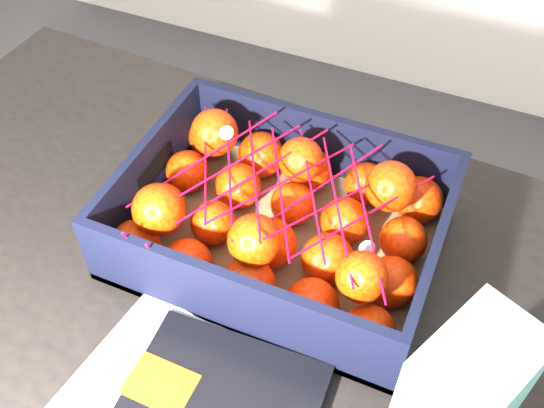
% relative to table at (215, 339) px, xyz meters
% --- Properties ---
extents(table, '(1.24, 0.85, 0.75)m').
position_rel_table_xyz_m(table, '(0.00, 0.00, 0.00)').
color(table, black).
rests_on(table, ground).
extents(produce_crate, '(0.40, 0.30, 0.11)m').
position_rel_table_xyz_m(produce_crate, '(0.05, 0.12, 0.13)').
color(produce_crate, brown).
rests_on(produce_crate, table).
extents(clementine_heap, '(0.38, 0.28, 0.12)m').
position_rel_table_xyz_m(clementine_heap, '(0.05, 0.12, 0.15)').
color(clementine_heap, red).
rests_on(clementine_heap, produce_crate).
extents(mesh_net, '(0.33, 0.27, 0.09)m').
position_rel_table_xyz_m(mesh_net, '(0.04, 0.11, 0.21)').
color(mesh_net, red).
rests_on(mesh_net, clementine_heap).
extents(retail_carton, '(0.12, 0.14, 0.18)m').
position_rel_table_xyz_m(retail_carton, '(0.31, -0.05, 0.19)').
color(retail_carton, white).
rests_on(retail_carton, table).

